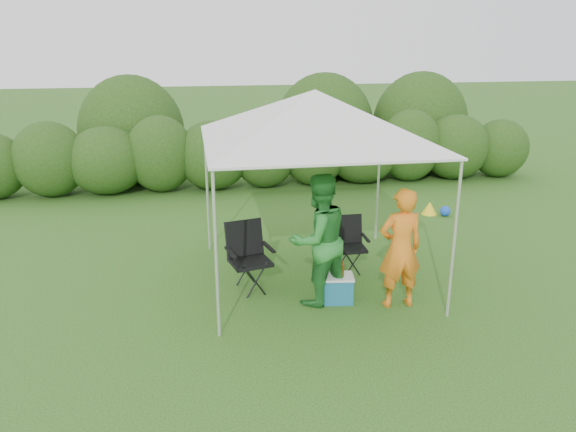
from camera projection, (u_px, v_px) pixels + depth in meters
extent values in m
plane|color=#366620|center=(320.00, 292.00, 8.12)|extent=(70.00, 70.00, 0.00)
ellipsoid|color=#2A4D18|center=(49.00, 159.00, 12.68)|extent=(1.65, 1.40, 1.73)
cylinder|color=#382616|center=(54.00, 190.00, 12.90)|extent=(0.12, 0.12, 0.30)
ellipsoid|color=#2A4D18|center=(106.00, 161.00, 12.91)|extent=(1.80, 1.53, 1.57)
cylinder|color=#382616|center=(109.00, 187.00, 13.10)|extent=(0.12, 0.12, 0.30)
ellipsoid|color=#2A4D18|center=(160.00, 154.00, 13.07)|extent=(1.58, 1.34, 1.80)
cylinder|color=#382616|center=(162.00, 185.00, 13.30)|extent=(0.12, 0.12, 0.30)
ellipsoid|color=#2A4D18|center=(213.00, 155.00, 13.29)|extent=(1.72, 1.47, 1.65)
cylinder|color=#382616|center=(214.00, 183.00, 13.50)|extent=(0.12, 0.12, 0.30)
ellipsoid|color=#2A4D18|center=(265.00, 157.00, 13.51)|extent=(1.50, 1.28, 1.50)
cylinder|color=#382616|center=(265.00, 181.00, 13.70)|extent=(0.12, 0.12, 0.30)
ellipsoid|color=#2A4D18|center=(314.00, 150.00, 13.68)|extent=(1.65, 1.40, 1.73)
cylinder|color=#382616|center=(314.00, 179.00, 13.90)|extent=(0.12, 0.12, 0.30)
ellipsoid|color=#2A4D18|center=(363.00, 152.00, 13.90)|extent=(1.80, 1.53, 1.57)
cylinder|color=#382616|center=(362.00, 177.00, 14.10)|extent=(0.12, 0.12, 0.30)
ellipsoid|color=#2A4D18|center=(410.00, 146.00, 14.06)|extent=(1.57, 1.34, 1.80)
cylinder|color=#382616|center=(408.00, 175.00, 14.30)|extent=(0.12, 0.12, 0.30)
ellipsoid|color=#2A4D18|center=(456.00, 147.00, 14.29)|extent=(1.72, 1.47, 1.65)
cylinder|color=#382616|center=(453.00, 173.00, 14.49)|extent=(0.12, 0.12, 0.30)
ellipsoid|color=#2A4D18|center=(500.00, 148.00, 14.51)|extent=(1.50, 1.28, 1.50)
cylinder|color=#382616|center=(497.00, 171.00, 14.69)|extent=(0.12, 0.12, 0.30)
cylinder|color=silver|center=(216.00, 257.00, 6.62)|extent=(0.04, 0.04, 2.10)
cylinder|color=silver|center=(454.00, 242.00, 7.10)|extent=(0.04, 0.04, 2.10)
cylinder|color=silver|center=(207.00, 191.00, 9.43)|extent=(0.04, 0.04, 2.10)
cylinder|color=silver|center=(378.00, 183.00, 9.91)|extent=(0.04, 0.04, 2.10)
cube|color=white|center=(314.00, 141.00, 7.94)|extent=(3.10, 3.10, 0.03)
pyramid|color=white|center=(315.00, 115.00, 7.82)|extent=(3.10, 3.10, 0.70)
cube|color=black|center=(350.00, 248.00, 8.74)|extent=(0.47, 0.44, 0.05)
cube|color=black|center=(347.00, 229.00, 8.85)|extent=(0.47, 0.13, 0.45)
cube|color=black|center=(335.00, 239.00, 8.66)|extent=(0.05, 0.40, 0.03)
cube|color=black|center=(365.00, 237.00, 8.73)|extent=(0.05, 0.40, 0.03)
cylinder|color=black|center=(340.00, 265.00, 8.58)|extent=(0.02, 0.02, 0.38)
cylinder|color=black|center=(365.00, 263.00, 8.64)|extent=(0.02, 0.02, 0.38)
cylinder|color=black|center=(334.00, 255.00, 8.96)|extent=(0.02, 0.02, 0.38)
cylinder|color=black|center=(358.00, 254.00, 9.02)|extent=(0.02, 0.02, 0.38)
cube|color=black|center=(250.00, 262.00, 8.05)|extent=(0.65, 0.62, 0.05)
cube|color=black|center=(244.00, 238.00, 8.16)|extent=(0.56, 0.27, 0.52)
cube|color=black|center=(231.00, 253.00, 7.88)|extent=(0.16, 0.46, 0.03)
cube|color=black|center=(268.00, 247.00, 8.10)|extent=(0.16, 0.46, 0.03)
cylinder|color=black|center=(240.00, 285.00, 7.83)|extent=(0.03, 0.03, 0.44)
cylinder|color=black|center=(271.00, 279.00, 8.00)|extent=(0.03, 0.03, 0.44)
cylinder|color=black|center=(230.00, 273.00, 8.23)|extent=(0.03, 0.03, 0.44)
cylinder|color=black|center=(260.00, 268.00, 8.40)|extent=(0.03, 0.03, 0.44)
imported|color=orange|center=(400.00, 248.00, 7.47)|extent=(0.62, 0.42, 1.67)
imported|color=#2B8332|center=(319.00, 240.00, 7.56)|extent=(1.08, 0.97, 1.83)
cube|color=#1F678E|center=(336.00, 289.00, 7.79)|extent=(0.48, 0.37, 0.36)
cube|color=silver|center=(337.00, 277.00, 7.73)|extent=(0.50, 0.39, 0.03)
cylinder|color=#592D0C|center=(342.00, 269.00, 7.66)|extent=(0.06, 0.06, 0.23)
cone|color=yellow|center=(429.00, 208.00, 11.60)|extent=(0.32, 0.32, 0.27)
sphere|color=blue|center=(445.00, 211.00, 11.49)|extent=(0.21, 0.21, 0.21)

